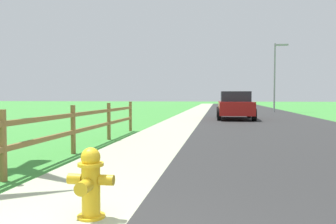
{
  "coord_description": "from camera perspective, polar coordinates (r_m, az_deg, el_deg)",
  "views": [
    {
      "loc": [
        0.95,
        -1.99,
        1.34
      ],
      "look_at": [
        -0.46,
        7.56,
        0.89
      ],
      "focal_mm": 36.73,
      "sensor_mm": 36.0,
      "label": 1
    }
  ],
  "objects": [
    {
      "name": "ground_plane",
      "position": [
        27.04,
        6.36,
        -0.22
      ],
      "size": [
        120.0,
        120.0,
        0.0
      ],
      "primitive_type": "plane",
      "color": "#3F903A"
    },
    {
      "name": "road_asphalt",
      "position": [
        29.13,
        13.39,
        -0.06
      ],
      "size": [
        7.0,
        66.0,
        0.01
      ],
      "primitive_type": "cube",
      "color": "#2A2A2A",
      "rests_on": "ground"
    },
    {
      "name": "curb_concrete",
      "position": [
        29.29,
        0.62,
        0.02
      ],
      "size": [
        6.0,
        66.0,
        0.01
      ],
      "primitive_type": "cube",
      "color": "#ABB291",
      "rests_on": "ground"
    },
    {
      "name": "grass_verge",
      "position": [
        29.53,
        -2.26,
        0.05
      ],
      "size": [
        5.0,
        66.0,
        0.0
      ],
      "primitive_type": "cube",
      "color": "#3F903A",
      "rests_on": "ground"
    },
    {
      "name": "fire_hydrant",
      "position": [
        3.92,
        -12.77,
        -11.33
      ],
      "size": [
        0.52,
        0.44,
        0.78
      ],
      "color": "yellow",
      "rests_on": "ground"
    },
    {
      "name": "rail_fence",
      "position": [
        8.22,
        -15.48,
        -2.2
      ],
      "size": [
        0.11,
        10.53,
        1.13
      ],
      "color": "brown",
      "rests_on": "ground"
    },
    {
      "name": "parked_suv_red",
      "position": [
        20.51,
        11.06,
        1.07
      ],
      "size": [
        2.16,
        4.5,
        1.61
      ],
      "color": "maroon",
      "rests_on": "ground"
    },
    {
      "name": "street_lamp",
      "position": [
        31.13,
        17.49,
        6.55
      ],
      "size": [
        1.17,
        0.2,
        5.88
      ],
      "color": "gray",
      "rests_on": "ground"
    }
  ]
}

